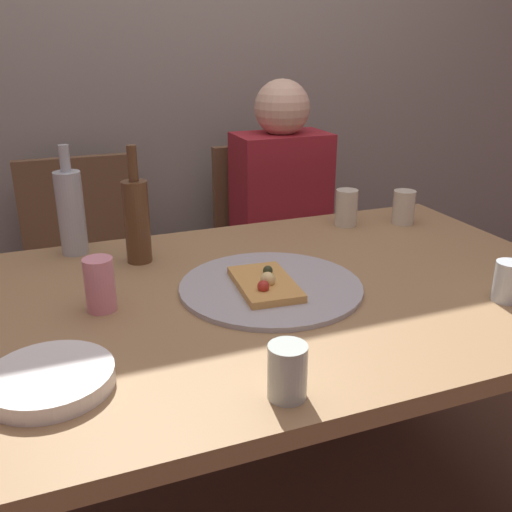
# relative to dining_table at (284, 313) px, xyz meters

# --- Properties ---
(back_wall) EXTENTS (6.00, 0.10, 2.60)m
(back_wall) POSITION_rel_dining_table_xyz_m (0.00, 1.24, 0.63)
(back_wall) COLOR gray
(back_wall) RESTS_ON ground_plane
(dining_table) EXTENTS (1.52, 1.00, 0.74)m
(dining_table) POSITION_rel_dining_table_xyz_m (0.00, 0.00, 0.00)
(dining_table) COLOR #99754C
(dining_table) RESTS_ON ground_plane
(pizza_tray) EXTENTS (0.44, 0.44, 0.01)m
(pizza_tray) POSITION_rel_dining_table_xyz_m (-0.04, -0.00, 0.08)
(pizza_tray) COLOR #ADADB2
(pizza_tray) RESTS_ON dining_table
(pizza_slice_last) EXTENTS (0.15, 0.23, 0.05)m
(pizza_slice_last) POSITION_rel_dining_table_xyz_m (-0.06, -0.01, 0.10)
(pizza_slice_last) COLOR tan
(pizza_slice_last) RESTS_ON pizza_tray
(wine_bottle) EXTENTS (0.07, 0.07, 0.31)m
(wine_bottle) POSITION_rel_dining_table_xyz_m (-0.30, 0.30, 0.19)
(wine_bottle) COLOR brown
(wine_bottle) RESTS_ON dining_table
(beer_bottle) EXTENTS (0.07, 0.07, 0.30)m
(beer_bottle) POSITION_rel_dining_table_xyz_m (-0.46, 0.43, 0.20)
(beer_bottle) COLOR #B2BCC1
(beer_bottle) RESTS_ON dining_table
(tumbler_near) EXTENTS (0.06, 0.06, 0.09)m
(tumbler_near) POSITION_rel_dining_table_xyz_m (0.44, -0.25, 0.12)
(tumbler_near) COLOR silver
(tumbler_near) RESTS_ON dining_table
(tumbler_far) EXTENTS (0.07, 0.07, 0.10)m
(tumbler_far) POSITION_rel_dining_table_xyz_m (-0.18, -0.42, 0.12)
(tumbler_far) COLOR #B7C6BC
(tumbler_far) RESTS_ON dining_table
(wine_glass) EXTENTS (0.07, 0.07, 0.12)m
(wine_glass) POSITION_rel_dining_table_xyz_m (0.38, 0.37, 0.13)
(wine_glass) COLOR beige
(wine_glass) RESTS_ON dining_table
(short_glass) EXTENTS (0.07, 0.07, 0.11)m
(short_glass) POSITION_rel_dining_table_xyz_m (0.56, 0.32, 0.13)
(short_glass) COLOR beige
(short_glass) RESTS_ON dining_table
(soda_can) EXTENTS (0.07, 0.07, 0.12)m
(soda_can) POSITION_rel_dining_table_xyz_m (-0.43, 0.03, 0.13)
(soda_can) COLOR pink
(soda_can) RESTS_ON dining_table
(plate_stack) EXTENTS (0.22, 0.22, 0.03)m
(plate_stack) POSITION_rel_dining_table_xyz_m (-0.55, -0.24, 0.09)
(plate_stack) COLOR white
(plate_stack) RESTS_ON dining_table
(chair_left) EXTENTS (0.44, 0.44, 0.90)m
(chair_left) POSITION_rel_dining_table_xyz_m (-0.39, 0.90, -0.15)
(chair_left) COLOR brown
(chair_left) RESTS_ON ground_plane
(chair_right) EXTENTS (0.44, 0.44, 0.90)m
(chair_right) POSITION_rel_dining_table_xyz_m (0.36, 0.90, -0.15)
(chair_right) COLOR brown
(chair_right) RESTS_ON ground_plane
(guest_in_sweater) EXTENTS (0.36, 0.56, 1.17)m
(guest_in_sweater) POSITION_rel_dining_table_xyz_m (0.36, 0.75, -0.03)
(guest_in_sweater) COLOR maroon
(guest_in_sweater) RESTS_ON ground_plane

